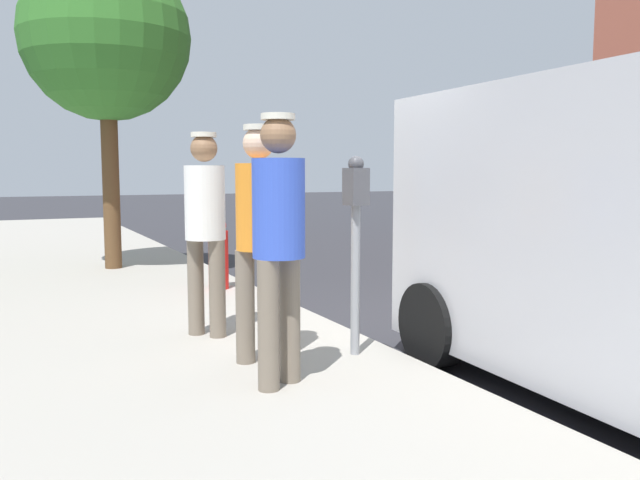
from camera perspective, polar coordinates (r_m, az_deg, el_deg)
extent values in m
plane|color=#2D2D33|center=(6.40, 10.89, -8.15)|extent=(80.00, 80.00, 0.00)
cube|color=#9E998E|center=(5.18, -22.57, -11.05)|extent=(5.00, 32.00, 0.15)
cylinder|color=gray|center=(4.99, 3.11, -3.56)|extent=(0.07, 0.07, 1.15)
cube|color=#4C4C51|center=(4.92, 3.15, 4.68)|extent=(0.14, 0.18, 0.28)
sphere|color=#47474C|center=(4.92, 3.16, 6.66)|extent=(0.12, 0.12, 0.12)
cylinder|color=#726656|center=(5.73, -10.80, -4.04)|extent=(0.14, 0.14, 0.83)
cylinder|color=#726656|center=(5.60, -8.97, -4.23)|extent=(0.14, 0.14, 0.83)
cylinder|color=white|center=(5.58, -10.03, 3.23)|extent=(0.34, 0.34, 0.62)
sphere|color=#8C6647|center=(5.58, -10.12, 7.89)|extent=(0.22, 0.22, 0.22)
cylinder|color=silver|center=(5.58, -10.14, 9.05)|extent=(0.21, 0.21, 0.04)
cylinder|color=#726656|center=(4.83, -6.56, -5.82)|extent=(0.14, 0.14, 0.84)
cylinder|color=#726656|center=(4.86, -3.98, -5.70)|extent=(0.14, 0.14, 0.84)
cylinder|color=orange|center=(4.75, -5.35, 2.90)|extent=(0.34, 0.34, 0.63)
sphere|color=beige|center=(4.75, -5.40, 8.41)|extent=(0.23, 0.23, 0.23)
cylinder|color=silver|center=(4.75, -5.42, 9.77)|extent=(0.21, 0.21, 0.04)
cylinder|color=#726656|center=(4.21, -4.53, -7.44)|extent=(0.14, 0.14, 0.85)
cylinder|color=#726656|center=(4.38, -2.65, -6.92)|extent=(0.14, 0.14, 0.85)
cylinder|color=blue|center=(4.19, -3.64, 2.78)|extent=(0.34, 0.34, 0.64)
sphere|color=#8C6647|center=(4.19, -3.68, 9.13)|extent=(0.23, 0.23, 0.23)
cylinder|color=silver|center=(4.19, -3.69, 10.70)|extent=(0.22, 0.22, 0.04)
cylinder|color=black|center=(6.52, 23.92, -5.25)|extent=(0.25, 0.69, 0.68)
cylinder|color=black|center=(5.29, 9.78, -7.34)|extent=(0.25, 0.69, 0.68)
cylinder|color=brown|center=(9.92, -17.81, 4.75)|extent=(0.24, 0.24, 2.48)
sphere|color=#327128|center=(10.10, -18.20, 16.54)|extent=(2.36, 2.36, 2.36)
cylinder|color=red|center=(7.91, -8.87, -1.72)|extent=(0.24, 0.24, 0.70)
sphere|color=red|center=(7.87, -8.92, 1.24)|extent=(0.20, 0.20, 0.20)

